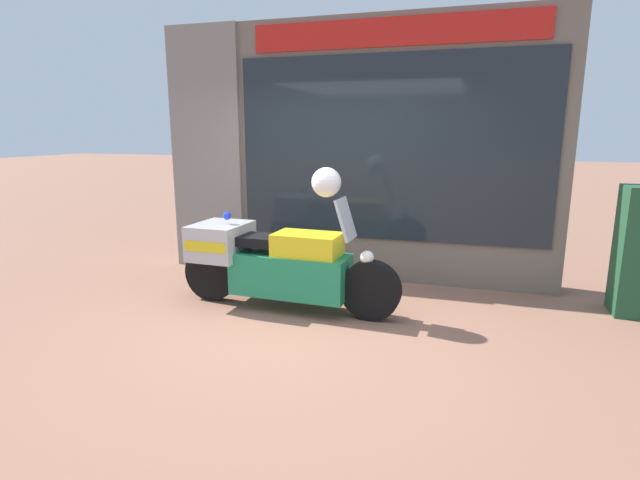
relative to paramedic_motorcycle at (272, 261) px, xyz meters
name	(u,v)px	position (x,y,z in m)	size (l,w,h in m)	color
ground_plane	(305,329)	(0.53, -0.50, -0.51)	(60.00, 60.00, 0.00)	#8E604C
shop_building	(324,151)	(0.12, 1.50, 1.10)	(5.02, 0.55, 3.21)	#6B6056
window_display	(386,242)	(0.96, 1.53, -0.06)	(3.55, 0.30, 1.90)	slate
paramedic_motorcycle	(272,261)	(0.00, 0.00, 0.00)	(2.45, 0.68, 1.23)	black
white_helmet	(326,182)	(0.61, -0.02, 0.86)	(0.30, 0.30, 0.30)	white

